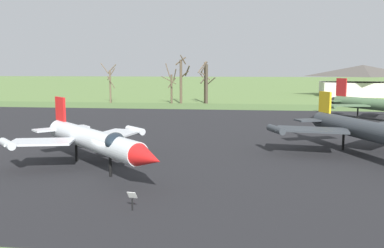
# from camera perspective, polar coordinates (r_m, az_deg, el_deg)

# --- Properties ---
(ground_plane) EXTENTS (600.00, 600.00, 0.00)m
(ground_plane) POSITION_cam_1_polar(r_m,az_deg,el_deg) (28.80, -11.36, -7.13)
(ground_plane) COLOR #607F42
(asphalt_apron) EXTENTS (80.05, 56.38, 0.05)m
(asphalt_apron) POSITION_cam_1_polar(r_m,az_deg,el_deg) (44.79, -4.50, -1.62)
(asphalt_apron) COLOR black
(asphalt_apron) RESTS_ON ground
(grass_verge_strip) EXTENTS (140.05, 12.00, 0.06)m
(grass_verge_strip) POSITION_cam_1_polar(r_m,az_deg,el_deg) (78.31, 0.56, 2.46)
(grass_verge_strip) COLOR #53713B
(grass_verge_strip) RESTS_ON ground
(jet_fighter_front_left) EXTENTS (13.77, 16.07, 5.07)m
(jet_fighter_front_left) POSITION_cam_1_polar(r_m,az_deg,el_deg) (36.29, 23.05, -0.80)
(jet_fighter_front_left) COLOR #33383D
(jet_fighter_front_left) RESTS_ON ground
(jet_fighter_front_right) EXTENTS (13.34, 13.34, 4.92)m
(jet_fighter_front_right) POSITION_cam_1_polar(r_m,az_deg,el_deg) (30.31, -13.35, -2.15)
(jet_fighter_front_right) COLOR silver
(jet_fighter_front_right) RESTS_ON ground
(info_placard_front_right) EXTENTS (0.50, 0.35, 1.05)m
(info_placard_front_right) POSITION_cam_1_polar(r_m,az_deg,el_deg) (21.76, -8.24, -10.22)
(info_placard_front_right) COLOR black
(info_placard_front_right) RESTS_ON ground
(jet_fighter_rear_center) EXTENTS (13.30, 14.50, 5.73)m
(jet_fighter_rear_center) POSITION_cam_1_polar(r_m,az_deg,el_deg) (62.27, 24.12, 2.50)
(jet_fighter_rear_center) COLOR #4C6B47
(jet_fighter_rear_center) RESTS_ON ground
(bare_tree_far_left) EXTENTS (2.96, 2.99, 8.21)m
(bare_tree_far_left) POSITION_cam_1_polar(r_m,az_deg,el_deg) (87.12, -11.22, 5.58)
(bare_tree_far_left) COLOR brown
(bare_tree_far_left) RESTS_ON ground
(bare_tree_left_of_center) EXTENTS (3.08, 3.01, 8.16)m
(bare_tree_left_of_center) POSITION_cam_1_polar(r_m,az_deg,el_deg) (84.03, -2.87, 5.34)
(bare_tree_left_of_center) COLOR brown
(bare_tree_left_of_center) RESTS_ON ground
(bare_tree_center) EXTENTS (3.29, 3.03, 9.82)m
(bare_tree_center) POSITION_cam_1_polar(r_m,az_deg,el_deg) (84.13, -1.44, 6.27)
(bare_tree_center) COLOR brown
(bare_tree_center) RESTS_ON ground
(bare_tree_right_of_center) EXTENTS (2.78, 2.87, 8.64)m
(bare_tree_right_of_center) POSITION_cam_1_polar(r_m,az_deg,el_deg) (85.14, 1.77, 5.94)
(bare_tree_right_of_center) COLOR brown
(bare_tree_right_of_center) RESTS_ON ground
(bare_tree_far_right) EXTENTS (3.13, 2.24, 8.50)m
(bare_tree_far_right) POSITION_cam_1_polar(r_m,az_deg,el_deg) (83.84, 2.01, 5.68)
(bare_tree_far_right) COLOR #42382D
(bare_tree_far_right) RESTS_ON ground
(visitor_building) EXTENTS (22.07, 15.76, 7.95)m
(visitor_building) POSITION_cam_1_polar(r_m,az_deg,el_deg) (115.75, 22.42, 5.59)
(visitor_building) COLOR beige
(visitor_building) RESTS_ON ground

